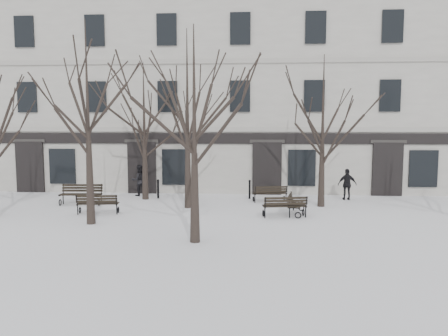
# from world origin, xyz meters

# --- Properties ---
(ground) EXTENTS (100.00, 100.00, 0.00)m
(ground) POSITION_xyz_m (0.00, 0.00, 0.00)
(ground) COLOR white
(ground) RESTS_ON ground
(building) EXTENTS (40.40, 10.20, 11.40)m
(building) POSITION_xyz_m (0.00, 12.96, 5.52)
(building) COLOR beige
(building) RESTS_ON ground
(tree_1) EXTENTS (5.47, 5.47, 7.82)m
(tree_1) POSITION_xyz_m (-3.60, 0.31, 4.89)
(tree_1) COLOR black
(tree_1) RESTS_ON ground
(tree_2) EXTENTS (4.93, 4.93, 7.05)m
(tree_2) POSITION_xyz_m (0.82, -2.05, 4.40)
(tree_2) COLOR black
(tree_2) RESTS_ON ground
(tree_4) EXTENTS (4.92, 4.92, 7.03)m
(tree_4) POSITION_xyz_m (-2.85, 6.01, 4.39)
(tree_4) COLOR black
(tree_4) RESTS_ON ground
(tree_5) EXTENTS (5.73, 5.73, 8.19)m
(tree_5) POSITION_xyz_m (-0.29, 3.85, 5.12)
(tree_5) COLOR black
(tree_5) RESTS_ON ground
(tree_6) EXTENTS (4.97, 4.97, 7.10)m
(tree_6) POSITION_xyz_m (5.96, 4.58, 4.43)
(tree_6) COLOR black
(tree_6) RESTS_ON ground
(bench_1) EXTENTS (1.81, 0.85, 0.88)m
(bench_1) POSITION_xyz_m (-3.98, 2.14, 0.48)
(bench_1) COLOR black
(bench_1) RESTS_ON ground
(bench_2) EXTENTS (1.90, 0.94, 0.92)m
(bench_2) POSITION_xyz_m (4.06, 2.02, 0.50)
(bench_2) COLOR black
(bench_2) RESTS_ON ground
(bench_3) EXTENTS (2.01, 0.84, 0.99)m
(bench_3) POSITION_xyz_m (-5.58, 4.28, 0.54)
(bench_3) COLOR black
(bench_3) RESTS_ON ground
(bench_4) EXTENTS (1.76, 0.94, 0.85)m
(bench_4) POSITION_xyz_m (3.59, 5.56, 0.46)
(bench_4) COLOR black
(bench_4) RESTS_ON ground
(bench_5) EXTENTS (0.94, 1.82, 0.88)m
(bench_5) POSITION_xyz_m (4.52, 2.67, 0.48)
(bench_5) COLOR black
(bench_5) RESTS_ON ground
(bollard_a) EXTENTS (0.13, 0.13, 1.01)m
(bollard_a) POSITION_xyz_m (-2.24, 6.31, 0.54)
(bollard_a) COLOR black
(bollard_a) RESTS_ON ground
(bollard_b) EXTENTS (0.13, 0.13, 1.00)m
(bollard_b) POSITION_xyz_m (2.56, 6.48, 0.53)
(bollard_b) COLOR black
(bollard_b) RESTS_ON ground
(pedestrian_b) EXTENTS (1.03, 0.96, 1.69)m
(pedestrian_b) POSITION_xyz_m (-3.45, 7.08, 0.00)
(pedestrian_b) COLOR black
(pedestrian_b) RESTS_ON ground
(pedestrian_c) EXTENTS (0.95, 0.39, 1.61)m
(pedestrian_c) POSITION_xyz_m (7.57, 6.48, 0.00)
(pedestrian_c) COLOR black
(pedestrian_c) RESTS_ON ground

